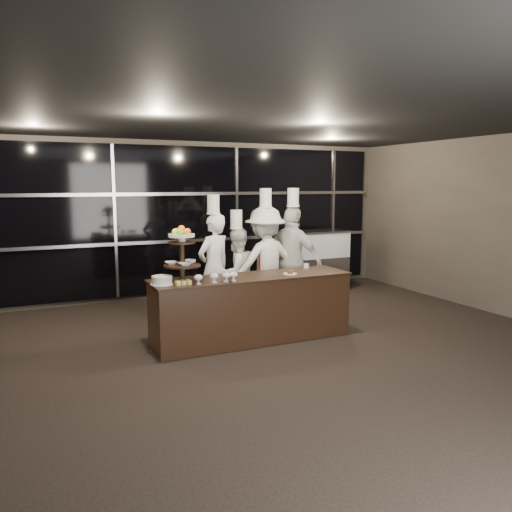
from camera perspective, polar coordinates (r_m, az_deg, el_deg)
name	(u,v)px	position (r m, az deg, el deg)	size (l,w,h in m)	color
room	(312,252)	(5.18, 6.45, 0.48)	(10.00, 10.00, 10.00)	black
window_wall	(179,220)	(9.72, -8.84, 4.11)	(8.60, 0.10, 2.80)	black
buffet_counter	(252,308)	(7.05, -0.46, -5.94)	(2.84, 0.74, 0.92)	black
display_stand	(182,250)	(6.54, -8.48, 0.65)	(0.48, 0.48, 0.74)	black
compotes	(218,276)	(6.52, -4.34, -2.31)	(0.60, 0.11, 0.12)	silver
layer_cake	(162,280)	(6.48, -10.69, -2.75)	(0.30, 0.30, 0.11)	white
pastry_squares	(183,282)	(6.44, -8.34, -3.00)	(0.19, 0.13, 0.05)	#D9C56A
small_plate	(290,273)	(7.10, 3.91, -1.97)	(0.20, 0.20, 0.05)	white
chef_cup	(306,266)	(7.63, 5.77, -1.12)	(0.08, 0.08, 0.07)	white
display_case	(313,258)	(10.29, 6.55, -0.19)	(1.42, 0.62, 1.24)	#A5A5AA
chef_a	(214,266)	(7.97, -4.81, -1.17)	(0.74, 0.63, 2.03)	white
chef_b	(237,272)	(8.16, -2.24, -1.88)	(0.83, 0.71, 1.78)	white
chef_c	(265,262)	(8.16, 1.08, -0.72)	(1.25, 0.81, 2.12)	white
chef_d	(292,260)	(8.33, 4.19, -0.50)	(0.92, 1.15, 2.12)	silver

